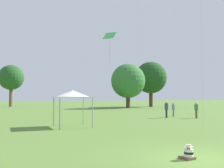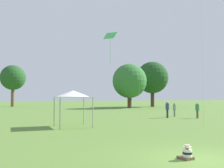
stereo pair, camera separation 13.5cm
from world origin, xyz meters
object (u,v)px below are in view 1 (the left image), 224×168
at_px(person_standing_2, 166,108).
at_px(kite_2, 110,38).
at_px(seated_toddler, 188,153).
at_px(distant_tree_0, 11,78).
at_px(distant_tree_1, 151,78).
at_px(canopy_tent, 73,94).
at_px(distant_tree_2, 128,81).
at_px(person_standing_4, 173,109).
at_px(person_standing_1, 196,109).

height_order(person_standing_2, kite_2, kite_2).
height_order(seated_toddler, distant_tree_0, distant_tree_0).
distance_m(kite_2, distant_tree_1, 38.41).
relative_size(canopy_tent, distant_tree_0, 0.28).
bearing_deg(distant_tree_2, canopy_tent, -122.70).
height_order(person_standing_2, distant_tree_2, distant_tree_2).
height_order(person_standing_2, canopy_tent, canopy_tent).
relative_size(person_standing_4, kite_2, 0.19).
distance_m(kite_2, distant_tree_0, 44.24).
xyz_separation_m(seated_toddler, person_standing_1, (12.43, 14.36, 0.77)).
xyz_separation_m(seated_toddler, distant_tree_2, (16.84, 39.91, 5.24)).
xyz_separation_m(kite_2, distant_tree_0, (-7.19, 43.64, -0.68)).
bearing_deg(person_standing_4, person_standing_2, -33.11).
relative_size(seated_toddler, distant_tree_0, 0.06).
relative_size(person_standing_1, canopy_tent, 0.62).
distance_m(person_standing_2, kite_2, 10.17).
bearing_deg(person_standing_4, distant_tree_1, 175.95).
height_order(distant_tree_1, distant_tree_2, distant_tree_1).
relative_size(person_standing_2, distant_tree_2, 0.20).
height_order(canopy_tent, distant_tree_0, distant_tree_0).
relative_size(person_standing_1, distant_tree_2, 0.19).
bearing_deg(person_standing_2, canopy_tent, 77.60).
height_order(person_standing_2, person_standing_4, person_standing_2).
xyz_separation_m(canopy_tent, distant_tree_2, (18.25, 28.42, 3.04)).
height_order(seated_toddler, canopy_tent, canopy_tent).
distance_m(seated_toddler, distant_tree_1, 51.31).
bearing_deg(person_standing_1, person_standing_4, -121.66).
xyz_separation_m(seated_toddler, canopy_tent, (-1.41, 11.48, 2.20)).
distance_m(distant_tree_1, distant_tree_2, 9.26).
xyz_separation_m(person_standing_1, kite_2, (-10.13, -1.03, 6.38)).
xyz_separation_m(person_standing_2, canopy_tent, (-11.24, -4.48, 1.36)).
distance_m(canopy_tent, distant_tree_0, 45.82).
height_order(person_standing_2, distant_tree_1, distant_tree_1).
height_order(person_standing_1, person_standing_2, person_standing_2).
bearing_deg(distant_tree_1, kite_2, -125.87).
bearing_deg(distant_tree_0, person_standing_4, -67.50).
distance_m(seated_toddler, person_standing_1, 19.01).
bearing_deg(person_standing_1, person_standing_2, -79.87).
relative_size(person_standing_2, kite_2, 0.22).
distance_m(seated_toddler, kite_2, 15.31).
xyz_separation_m(seated_toddler, kite_2, (2.30, 13.33, 7.16)).
height_order(distant_tree_0, distant_tree_2, distant_tree_0).
bearing_deg(seated_toddler, person_standing_2, 50.20).
distance_m(seated_toddler, person_standing_4, 20.75).
relative_size(distant_tree_0, distant_tree_2, 1.08).
bearing_deg(person_standing_1, canopy_tent, -36.42).
relative_size(person_standing_4, distant_tree_1, 0.15).
bearing_deg(distant_tree_2, person_standing_1, -99.79).
distance_m(person_standing_2, distant_tree_2, 25.33).
xyz_separation_m(distant_tree_0, distant_tree_1, (29.70, -12.52, -0.03)).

